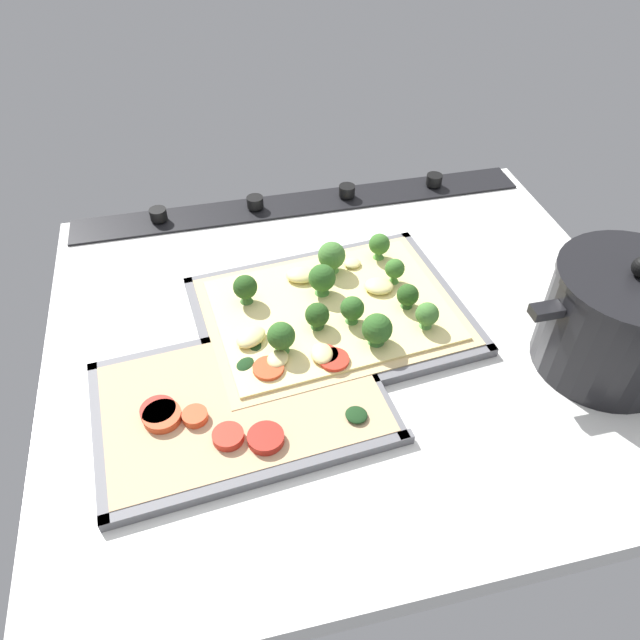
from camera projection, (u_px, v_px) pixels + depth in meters
The scene contains 7 objects.
ground_plane at pixel (351, 339), 82.37cm from camera, with size 80.12×71.27×3.00cm, color silver.
stove_control_panel at pixel (302, 202), 103.76cm from camera, with size 76.91×7.00×2.60cm.
baking_tray_front at pixel (331, 317), 82.93cm from camera, with size 38.30×30.79×1.30cm.
broccoli_pizza at pixel (333, 307), 81.82cm from camera, with size 35.67×28.16×6.10cm.
baking_tray_back at pixel (242, 403), 71.87cm from camera, with size 36.15×25.82×1.30cm.
veggie_pizza_back at pixel (242, 400), 71.30cm from camera, with size 33.55×23.21×1.90cm.
cooking_pot at pixel (618, 320), 72.64cm from camera, with size 24.68×17.83×16.38cm.
Camera 1 is at (17.39, 55.71, 56.83)cm, focal length 33.92 mm.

